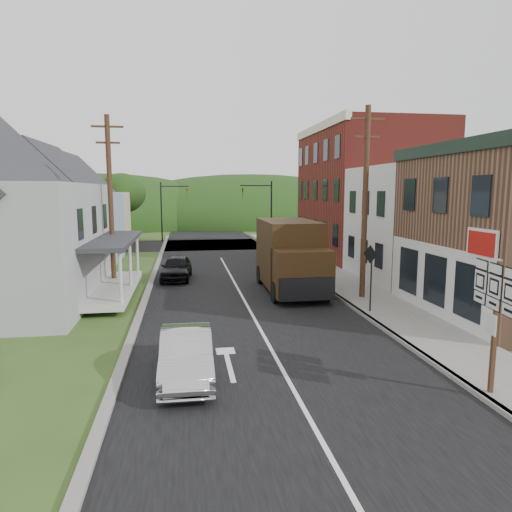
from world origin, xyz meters
name	(u,v)px	position (x,y,z in m)	size (l,w,h in m)	color
ground	(258,326)	(0.00, 0.00, 0.00)	(120.00, 120.00, 0.00)	#2D4719
road	(232,278)	(0.00, 10.00, 0.00)	(9.00, 90.00, 0.02)	black
cross_road	(213,245)	(0.00, 27.00, 0.00)	(60.00, 9.00, 0.02)	black
sidewalk_right	(337,280)	(5.90, 8.00, 0.07)	(2.80, 55.00, 0.15)	slate
curb_right	(314,280)	(4.55, 8.00, 0.07)	(0.20, 55.00, 0.15)	slate
curb_left	(150,286)	(-4.65, 8.00, 0.06)	(0.30, 55.00, 0.12)	slate
storefront_white	(431,224)	(11.30, 7.50, 3.25)	(8.00, 7.00, 6.50)	silver
storefront_red	(367,193)	(11.30, 17.00, 5.00)	(8.00, 12.00, 10.00)	maroon
house_blue	(65,212)	(-11.00, 17.00, 3.69)	(7.14, 8.16, 7.28)	#889ABA
house_cream	(85,207)	(-11.50, 26.00, 3.69)	(7.14, 8.16, 7.28)	#B3A58B
utility_pole_right	(365,202)	(5.60, 3.50, 4.66)	(1.60, 0.26, 9.00)	#472D19
utility_pole_left	(111,201)	(-6.50, 8.00, 4.66)	(1.60, 0.26, 9.00)	#472D19
traffic_signal_right	(264,206)	(4.30, 23.50, 3.76)	(2.87, 0.20, 6.00)	black
traffic_signal_left	(168,205)	(-4.30, 30.50, 3.76)	(2.87, 0.20, 6.00)	black
tree_left_d	(122,193)	(-9.00, 32.00, 4.88)	(4.80, 4.80, 6.94)	#382616
forested_ridge	(202,224)	(0.00, 55.00, 0.00)	(90.00, 30.00, 16.00)	black
silver_sedan	(186,355)	(-2.75, -4.50, 0.66)	(1.40, 4.03, 1.33)	#B5B5BA
dark_sedan	(176,268)	(-3.25, 9.94, 0.69)	(1.64, 4.07, 1.39)	black
delivery_van	(291,256)	(2.60, 5.68, 1.84)	(2.75, 6.53, 3.64)	#311E0D
route_sign_cluster	(495,309)	(4.75, -6.94, 2.31)	(0.33, 1.90, 3.34)	#472D19
warning_sign	(371,269)	(4.88, 0.90, 1.94)	(0.31, 0.72, 2.81)	black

